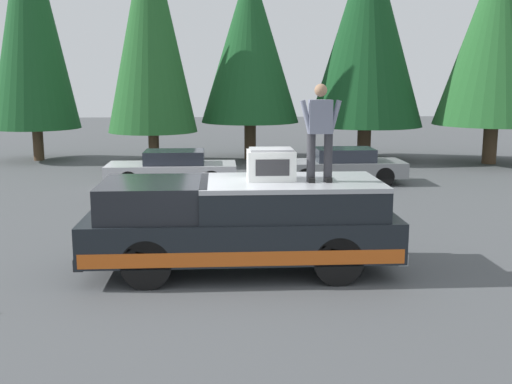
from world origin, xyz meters
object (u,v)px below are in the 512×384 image
at_px(pickup_truck, 241,223).
at_px(compressor_unit, 271,164).
at_px(parked_car_grey, 342,166).
at_px(parked_car_silver, 172,169).
at_px(person_on_truck_bed, 320,130).

bearing_deg(pickup_truck, compressor_unit, -80.30).
distance_m(parked_car_grey, parked_car_silver, 5.56).
xyz_separation_m(compressor_unit, person_on_truck_bed, (-0.26, -0.83, 0.62)).
xyz_separation_m(parked_car_grey, parked_car_silver, (-0.31, 5.55, 0.00)).
relative_size(compressor_unit, parked_car_grey, 0.20).
height_order(compressor_unit, parked_car_silver, compressor_unit).
xyz_separation_m(pickup_truck, person_on_truck_bed, (-0.17, -1.36, 1.68)).
bearing_deg(person_on_truck_bed, pickup_truck, 82.79).
height_order(parked_car_grey, parked_car_silver, same).
xyz_separation_m(compressor_unit, parked_car_grey, (9.17, -3.14, -1.35)).
relative_size(person_on_truck_bed, parked_car_silver, 0.41).
bearing_deg(pickup_truck, parked_car_silver, 11.84).
bearing_deg(parked_car_grey, compressor_unit, 161.10).
distance_m(pickup_truck, compressor_unit, 1.18).
height_order(pickup_truck, parked_car_grey, pickup_truck).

